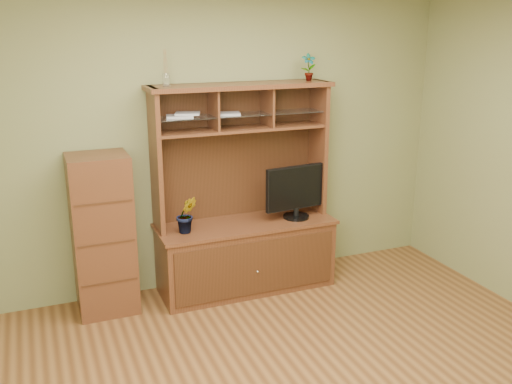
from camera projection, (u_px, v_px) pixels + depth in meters
room at (323, 203)px, 3.46m from camera, size 4.54×4.04×2.74m
media_hutch at (245, 234)px, 5.29m from camera, size 1.66×0.61×1.90m
monitor at (297, 191)px, 5.28m from camera, size 0.63×0.24×0.50m
orchid_plant at (187, 215)px, 4.93m from camera, size 0.20×0.17×0.33m
top_plant at (309, 67)px, 5.17m from camera, size 0.14×0.11×0.25m
reed_diffuser at (166, 72)px, 4.70m from camera, size 0.06×0.06×0.30m
magazines at (198, 115)px, 4.90m from camera, size 0.68×0.22×0.04m
side_cabinet at (103, 235)px, 4.81m from camera, size 0.49×0.45×1.38m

